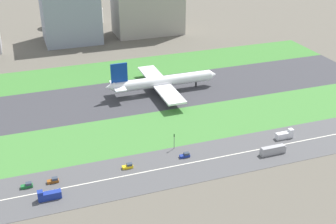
% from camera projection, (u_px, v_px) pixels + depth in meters
% --- Properties ---
extents(ground_plane, '(800.00, 800.00, 0.00)m').
position_uv_depth(ground_plane, '(134.00, 96.00, 242.92)').
color(ground_plane, '#5B564C').
extents(runway, '(280.00, 46.00, 0.10)m').
position_uv_depth(runway, '(134.00, 96.00, 242.90)').
color(runway, '#38383D').
rests_on(runway, ground_plane).
extents(grass_median_north, '(280.00, 36.00, 0.10)m').
position_uv_depth(grass_median_north, '(117.00, 70.00, 277.50)').
color(grass_median_north, '#3D7A33').
rests_on(grass_median_north, ground_plane).
extents(grass_median_south, '(280.00, 36.00, 0.10)m').
position_uv_depth(grass_median_south, '(157.00, 129.00, 208.30)').
color(grass_median_south, '#427F38').
rests_on(grass_median_south, ground_plane).
extents(highway, '(280.00, 28.00, 0.10)m').
position_uv_depth(highway, '(182.00, 165.00, 181.29)').
color(highway, '#4C4C4F').
rests_on(highway, ground_plane).
extents(highway_centerline, '(266.00, 0.50, 0.01)m').
position_uv_depth(highway_centerline, '(182.00, 165.00, 181.27)').
color(highway_centerline, silver).
rests_on(highway_centerline, highway).
extents(airliner, '(65.00, 56.00, 19.70)m').
position_uv_depth(airliner, '(161.00, 82.00, 244.80)').
color(airliner, white).
rests_on(airliner, runway).
extents(car_1, '(4.40, 1.80, 2.00)m').
position_uv_depth(car_1, '(185.00, 155.00, 186.15)').
color(car_1, navy).
rests_on(car_1, highway).
extents(car_4, '(4.40, 1.80, 2.00)m').
position_uv_depth(car_4, '(128.00, 166.00, 178.72)').
color(car_4, yellow).
rests_on(car_4, highway).
extents(bus_0, '(11.60, 2.50, 3.50)m').
position_uv_depth(bus_0, '(273.00, 150.00, 188.16)').
color(bus_0, '#99999E').
rests_on(bus_0, highway).
extents(truck_0, '(8.40, 2.50, 4.00)m').
position_uv_depth(truck_0, '(49.00, 195.00, 160.27)').
color(truck_0, navy).
rests_on(truck_0, highway).
extents(car_3, '(4.40, 1.80, 2.00)m').
position_uv_depth(car_3, '(53.00, 180.00, 169.84)').
color(car_3, brown).
rests_on(car_3, highway).
extents(truck_1, '(8.40, 2.50, 4.00)m').
position_uv_depth(truck_1, '(285.00, 135.00, 200.39)').
color(truck_1, silver).
rests_on(truck_1, highway).
extents(car_0, '(4.40, 1.80, 2.00)m').
position_uv_depth(car_0, '(27.00, 185.00, 166.94)').
color(car_0, '#19662D').
rests_on(car_0, highway).
extents(traffic_light, '(0.36, 0.50, 7.20)m').
position_uv_depth(traffic_light, '(174.00, 140.00, 190.79)').
color(traffic_light, '#4C4C51').
rests_on(traffic_light, highway).
extents(hangar_building, '(40.44, 37.23, 40.14)m').
position_uv_depth(hangar_building, '(70.00, 14.00, 325.26)').
color(hangar_building, gray).
rests_on(hangar_building, ground_plane).
extents(fuel_tank_west, '(19.07, 19.07, 17.78)m').
position_uv_depth(fuel_tank_west, '(60.00, 15.00, 367.26)').
color(fuel_tank_west, silver).
rests_on(fuel_tank_west, ground_plane).
extents(fuel_tank_centre, '(17.01, 17.01, 12.12)m').
position_uv_depth(fuel_tank_centre, '(93.00, 16.00, 376.80)').
color(fuel_tank_centre, silver).
rests_on(fuel_tank_centre, ground_plane).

